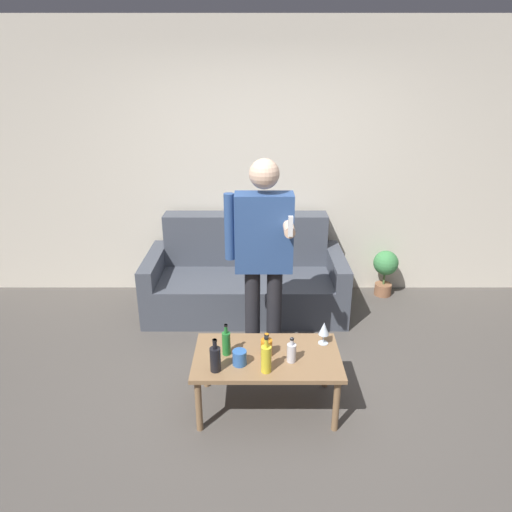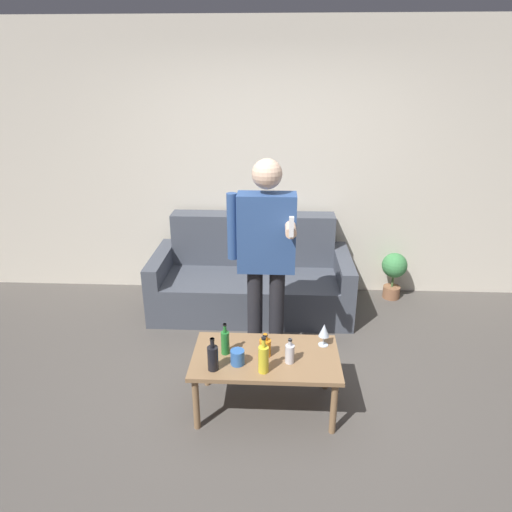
{
  "view_description": "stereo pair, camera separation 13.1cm",
  "coord_description": "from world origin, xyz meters",
  "px_view_note": "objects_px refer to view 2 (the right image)",
  "views": [
    {
      "loc": [
        -0.1,
        -2.51,
        2.2
      ],
      "look_at": [
        -0.11,
        0.61,
        0.95
      ],
      "focal_mm": 32.0,
      "sensor_mm": 36.0,
      "label": 1
    },
    {
      "loc": [
        0.04,
        -2.51,
        2.2
      ],
      "look_at": [
        -0.11,
        0.61,
        0.95
      ],
      "focal_mm": 32.0,
      "sensor_mm": 36.0,
      "label": 2
    }
  ],
  "objects_px": {
    "coffee_table": "(266,361)",
    "person_standing_front": "(266,249)",
    "couch": "(252,278)",
    "bottle_orange": "(263,358)"
  },
  "relations": [
    {
      "from": "coffee_table",
      "to": "person_standing_front",
      "type": "distance_m",
      "value": 0.84
    },
    {
      "from": "couch",
      "to": "bottle_orange",
      "type": "distance_m",
      "value": 1.71
    },
    {
      "from": "coffee_table",
      "to": "couch",
      "type": "bearing_deg",
      "value": 96.74
    },
    {
      "from": "coffee_table",
      "to": "bottle_orange",
      "type": "relative_size",
      "value": 3.93
    },
    {
      "from": "couch",
      "to": "person_standing_front",
      "type": "xyz_separation_m",
      "value": [
        0.16,
        -0.91,
        0.66
      ]
    },
    {
      "from": "bottle_orange",
      "to": "person_standing_front",
      "type": "height_order",
      "value": "person_standing_front"
    },
    {
      "from": "coffee_table",
      "to": "person_standing_front",
      "type": "bearing_deg",
      "value": 92.0
    },
    {
      "from": "coffee_table",
      "to": "person_standing_front",
      "type": "relative_size",
      "value": 0.6
    },
    {
      "from": "bottle_orange",
      "to": "person_standing_front",
      "type": "bearing_deg",
      "value": 90.8
    },
    {
      "from": "couch",
      "to": "coffee_table",
      "type": "relative_size",
      "value": 1.92
    }
  ]
}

